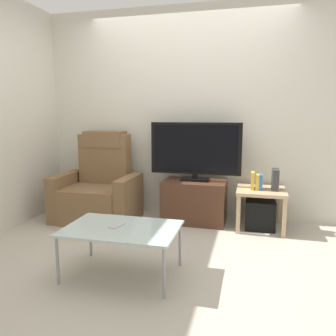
{
  "coord_description": "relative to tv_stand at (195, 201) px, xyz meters",
  "views": [
    {
      "loc": [
        0.78,
        -3.06,
        1.29
      ],
      "look_at": [
        -0.11,
        0.5,
        0.7
      ],
      "focal_mm": 35.74,
      "sensor_mm": 36.0,
      "label": 1
    }
  ],
  "objects": [
    {
      "name": "book_middle",
      "position": [
        0.72,
        -0.08,
        0.29
      ],
      "size": [
        0.05,
        0.12,
        0.17
      ],
      "primitive_type": "cube",
      "color": "gold",
      "rests_on": "side_table"
    },
    {
      "name": "game_console",
      "position": [
        0.91,
        -0.05,
        0.32
      ],
      "size": [
        0.07,
        0.2,
        0.23
      ],
      "primitive_type": "cube",
      "color": "#333338",
      "rests_on": "side_table"
    },
    {
      "name": "subwoofer_box",
      "position": [
        0.77,
        -0.06,
        -0.09
      ],
      "size": [
        0.33,
        0.33,
        0.33
      ],
      "primitive_type": "cube",
      "color": "black",
      "rests_on": "ground"
    },
    {
      "name": "book_leftmost",
      "position": [
        0.67,
        -0.08,
        0.3
      ],
      "size": [
        0.04,
        0.14,
        0.2
      ],
      "primitive_type": "cube",
      "color": "gold",
      "rests_on": "side_table"
    },
    {
      "name": "coffee_table",
      "position": [
        -0.34,
        -1.5,
        0.12
      ],
      "size": [
        0.9,
        0.6,
        0.4
      ],
      "color": "#B2C6C1",
      "rests_on": "ground"
    },
    {
      "name": "wall_back",
      "position": [
        -0.14,
        0.3,
        1.05
      ],
      "size": [
        6.4,
        0.06,
        2.6
      ],
      "primitive_type": "cube",
      "color": "beige",
      "rests_on": "ground"
    },
    {
      "name": "side_table",
      "position": [
        0.77,
        -0.06,
        0.13
      ],
      "size": [
        0.54,
        0.54,
        0.46
      ],
      "color": "tan",
      "rests_on": "ground"
    },
    {
      "name": "ground_plane",
      "position": [
        -0.14,
        -0.83,
        -0.25
      ],
      "size": [
        6.4,
        6.4,
        0.0
      ],
      "primitive_type": "plane",
      "color": "#B2A899"
    },
    {
      "name": "recliner_armchair",
      "position": [
        -1.18,
        -0.16,
        0.12
      ],
      "size": [
        0.98,
        0.78,
        1.08
      ],
      "rotation": [
        0.0,
        0.0,
        -0.19
      ],
      "color": "brown",
      "rests_on": "ground"
    },
    {
      "name": "tv_stand",
      "position": [
        0.0,
        0.0,
        0.0
      ],
      "size": [
        0.75,
        0.48,
        0.5
      ],
      "color": "#4C2D1E",
      "rests_on": "ground"
    },
    {
      "name": "television",
      "position": [
        0.0,
        0.02,
        0.62
      ],
      "size": [
        1.08,
        0.2,
        0.69
      ],
      "color": "black",
      "rests_on": "tv_stand"
    },
    {
      "name": "book_rightmost",
      "position": [
        0.76,
        -0.08,
        0.29
      ],
      "size": [
        0.04,
        0.12,
        0.17
      ],
      "primitive_type": "cube",
      "color": "#3366B2",
      "rests_on": "side_table"
    },
    {
      "name": "cell_phone",
      "position": [
        -0.39,
        -1.48,
        0.15
      ],
      "size": [
        0.1,
        0.16,
        0.01
      ],
      "primitive_type": "cube",
      "rotation": [
        0.0,
        0.0,
        -0.24
      ],
      "color": "#B7B7BC",
      "rests_on": "coffee_table"
    }
  ]
}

